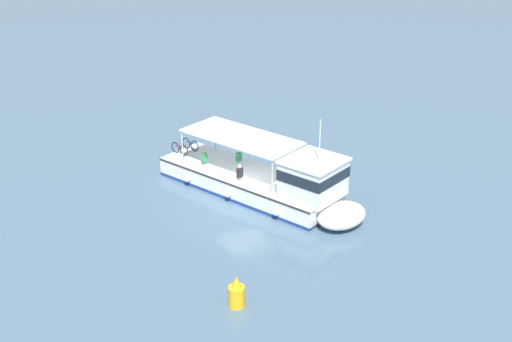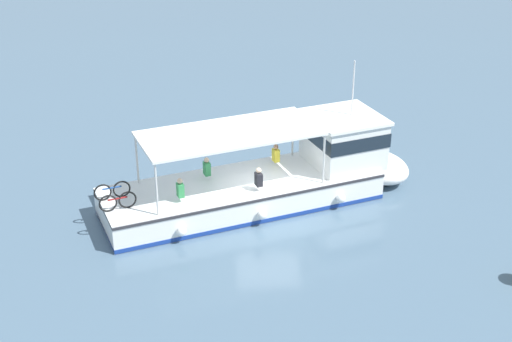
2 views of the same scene
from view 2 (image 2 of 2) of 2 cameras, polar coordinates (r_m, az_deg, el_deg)
name	(u,v)px [view 2 (image 2 of 2)]	position (r m, az deg, el deg)	size (l,w,h in m)	color
ground_plane	(269,215)	(27.49, 1.00, -3.50)	(400.00, 400.00, 0.00)	slate
ferry_main	(280,175)	(28.22, 1.90, -0.36)	(7.58, 12.95, 5.32)	white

